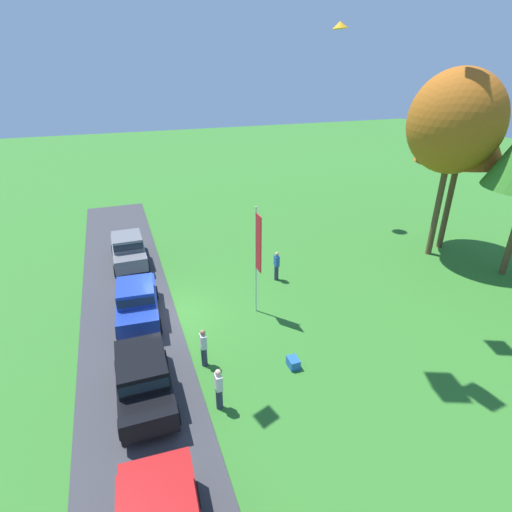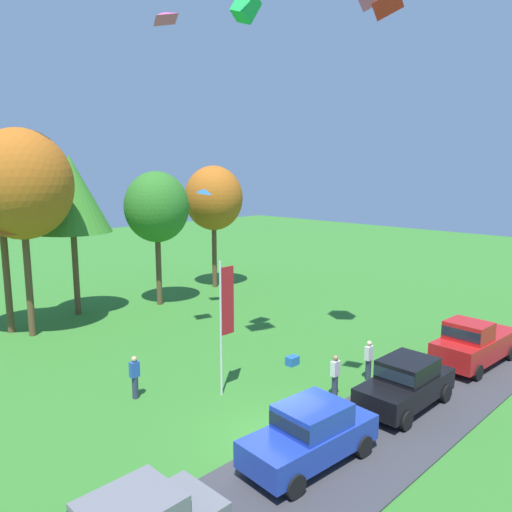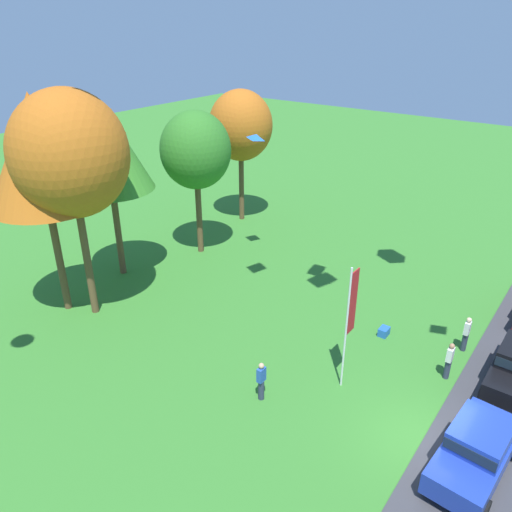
# 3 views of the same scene
# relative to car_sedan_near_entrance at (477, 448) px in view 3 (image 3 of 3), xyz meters

# --- Properties ---
(ground_plane) EXTENTS (120.00, 120.00, 0.00)m
(ground_plane) POSITION_rel_car_sedan_near_entrance_xyz_m (0.27, 1.66, -1.04)
(ground_plane) COLOR #337528
(pavement_strip) EXTENTS (36.00, 4.40, 0.06)m
(pavement_strip) POSITION_rel_car_sedan_near_entrance_xyz_m (0.27, -0.46, -1.01)
(pavement_strip) COLOR #38383D
(pavement_strip) RESTS_ON ground
(car_sedan_near_entrance) EXTENTS (4.51, 2.20, 1.84)m
(car_sedan_near_entrance) POSITION_rel_car_sedan_near_entrance_xyz_m (0.00, 0.00, 0.00)
(car_sedan_near_entrance) COLOR #1E389E
(car_sedan_near_entrance) RESTS_ON ground
(person_on_lawn) EXTENTS (0.36, 0.24, 1.71)m
(person_on_lawn) POSITION_rel_car_sedan_near_entrance_xyz_m (6.58, 2.18, -0.16)
(person_on_lawn) COLOR #2D334C
(person_on_lawn) RESTS_ON ground
(person_watching_sky) EXTENTS (0.36, 0.24, 1.71)m
(person_watching_sky) POSITION_rel_car_sedan_near_entrance_xyz_m (4.22, 2.19, -0.16)
(person_watching_sky) COLOR #2D334C
(person_watching_sky) RESTS_ON ground
(person_beside_suv) EXTENTS (0.36, 0.24, 1.71)m
(person_beside_suv) POSITION_rel_car_sedan_near_entrance_xyz_m (-1.35, 7.60, -0.16)
(person_beside_suv) COLOR #2D334C
(person_beside_suv) RESTS_ON ground
(tree_right_of_center) EXTENTS (5.05, 5.05, 10.65)m
(tree_right_of_center) POSITION_rel_car_sedan_near_entrance_xyz_m (-1.83, 19.51, 7.06)
(tree_right_of_center) COLOR brown
(tree_right_of_center) RESTS_ON ground
(tree_center_back) EXTENTS (5.16, 5.16, 10.90)m
(tree_center_back) POSITION_rel_car_sedan_near_entrance_xyz_m (-1.22, 18.09, 7.00)
(tree_center_back) COLOR brown
(tree_center_back) RESTS_ON ground
(tree_far_left) EXTENTS (4.58, 4.58, 9.67)m
(tree_far_left) POSITION_rel_car_sedan_near_entrance_xyz_m (2.38, 20.26, 6.30)
(tree_far_left) COLOR brown
(tree_far_left) RESTS_ON ground
(tree_far_right) EXTENTS (4.14, 4.14, 8.73)m
(tree_far_right) POSITION_rel_car_sedan_near_entrance_xyz_m (7.26, 18.62, 5.38)
(tree_far_right) COLOR brown
(tree_far_right) RESTS_ON ground
(tree_left_of_center) EXTENTS (4.33, 4.33, 9.13)m
(tree_left_of_center) POSITION_rel_car_sedan_near_entrance_xyz_m (13.14, 19.92, 5.68)
(tree_left_of_center) COLOR brown
(tree_left_of_center) RESTS_ON ground
(flag_banner) EXTENTS (0.71, 0.08, 5.38)m
(flag_banner) POSITION_rel_car_sedan_near_entrance_xyz_m (1.46, 5.46, 2.37)
(flag_banner) COLOR silver
(flag_banner) RESTS_ON ground
(cooler_box) EXTENTS (0.56, 0.40, 0.40)m
(cooler_box) POSITION_rel_car_sedan_near_entrance_xyz_m (5.53, 5.50, -0.84)
(cooler_box) COLOR blue
(cooler_box) RESTS_ON ground
(kite_diamond_near_flag) EXTENTS (0.98, 1.02, 0.39)m
(kite_diamond_near_flag) POSITION_rel_car_sedan_near_entrance_xyz_m (8.31, 15.02, 6.49)
(kite_diamond_near_flag) COLOR blue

